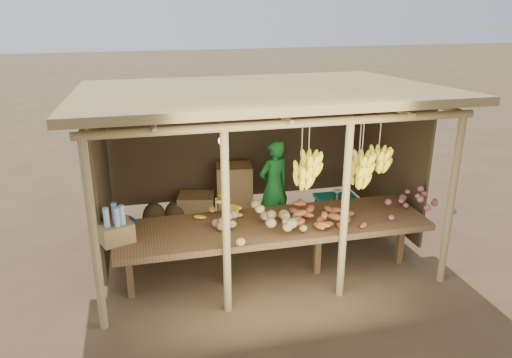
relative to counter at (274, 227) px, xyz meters
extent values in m
plane|color=brown|center=(0.00, 0.95, -0.74)|extent=(60.00, 60.00, 0.00)
cylinder|color=tan|center=(-2.10, -0.55, 0.36)|extent=(0.09, 0.09, 2.20)
cylinder|color=tan|center=(2.10, -0.55, 0.36)|extent=(0.09, 0.09, 2.20)
cylinder|color=tan|center=(-2.10, 2.45, 0.36)|extent=(0.09, 0.09, 2.20)
cylinder|color=tan|center=(2.10, 2.45, 0.36)|extent=(0.09, 0.09, 2.20)
cylinder|color=tan|center=(-0.70, -0.55, 0.36)|extent=(0.09, 0.09, 2.20)
cylinder|color=tan|center=(0.70, -0.55, 0.36)|extent=(0.09, 0.09, 2.20)
cylinder|color=tan|center=(0.00, -0.55, 1.46)|extent=(4.40, 0.09, 0.09)
cylinder|color=tan|center=(0.00, 2.45, 1.46)|extent=(4.40, 0.09, 0.09)
cube|color=#987D47|center=(0.00, 0.95, 1.55)|extent=(4.70, 3.50, 0.28)
cube|color=#493822|center=(0.00, 2.43, 0.47)|extent=(4.20, 0.04, 1.98)
cube|color=#493822|center=(-2.08, 1.15, 0.47)|extent=(0.04, 2.40, 1.98)
cube|color=#493822|center=(2.08, 1.15, 0.47)|extent=(0.04, 2.40, 1.98)
cube|color=brown|center=(0.00, 0.00, 0.02)|extent=(3.90, 1.05, 0.08)
cube|color=brown|center=(-1.80, 0.00, -0.38)|extent=(0.08, 0.08, 0.72)
cube|color=brown|center=(-0.60, 0.00, -0.38)|extent=(0.08, 0.08, 0.72)
cube|color=brown|center=(0.60, 0.00, -0.38)|extent=(0.08, 0.08, 0.72)
cube|color=brown|center=(1.80, 0.00, -0.38)|extent=(0.08, 0.08, 0.72)
cylinder|color=navy|center=(-1.90, 0.16, 0.14)|extent=(0.43, 0.43, 0.15)
cube|color=olive|center=(-1.90, -0.07, 0.18)|extent=(0.44, 0.39, 0.23)
imported|color=#1A7827|center=(0.40, 1.44, -0.01)|extent=(0.63, 0.52, 1.46)
cube|color=brown|center=(1.33, 1.13, -0.48)|extent=(0.58, 0.50, 0.52)
cube|color=#0D9580|center=(1.33, 1.13, -0.20)|extent=(0.64, 0.56, 0.05)
cube|color=olive|center=(-0.12, 1.98, -0.49)|extent=(0.64, 0.54, 0.46)
cube|color=olive|center=(-0.12, 1.98, -0.03)|extent=(0.64, 0.54, 0.46)
cube|color=olive|center=(-0.74, 1.98, -0.49)|extent=(0.64, 0.54, 0.46)
ellipsoid|color=#493822|center=(-1.43, 1.91, -0.52)|extent=(0.37, 0.37, 0.51)
ellipsoid|color=#493822|center=(-1.09, 1.91, -0.52)|extent=(0.37, 0.37, 0.51)
camera|label=1|loc=(-1.55, -5.48, 2.71)|focal=35.00mm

